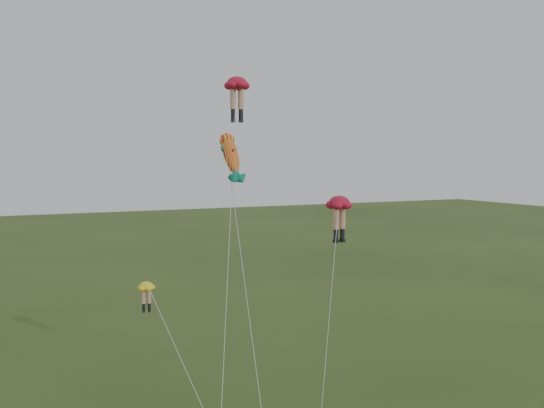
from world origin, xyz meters
name	(u,v)px	position (x,y,z in m)	size (l,w,h in m)	color
legs_kite_red_high	(237,90)	(1.53, 8.50, 19.53)	(5.43, 9.31, 20.38)	#B4122C
legs_kite_red_mid	(339,209)	(4.87, 1.97, 12.59)	(3.87, 3.78, 13.33)	#B4122C
legs_kite_yellow	(151,298)	(-5.15, 3.92, 8.25)	(3.16, 7.87, 9.04)	yellow
fish_kite	(231,155)	(-0.25, 5.08, 15.55)	(1.41, 8.41, 17.04)	gold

